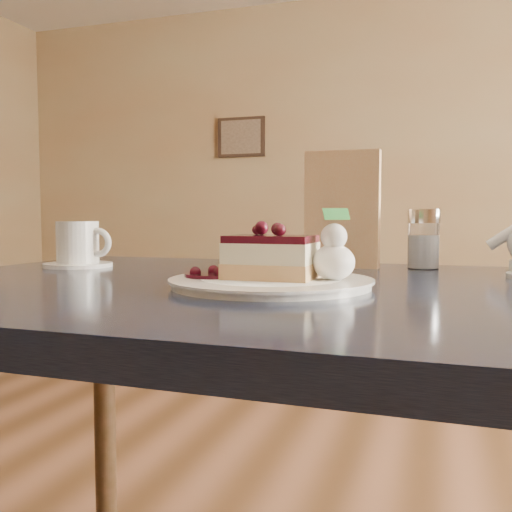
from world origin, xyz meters
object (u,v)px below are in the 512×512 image
(cheesecake_slice, at_px, (271,258))
(dessert_plate, at_px, (271,283))
(main_table, at_px, (281,336))
(coffee_set, at_px, (79,246))

(cheesecake_slice, bearing_deg, dessert_plate, -88.68)
(cheesecake_slice, bearing_deg, main_table, 90.00)
(main_table, distance_m, cheesecake_slice, 0.14)
(main_table, height_order, dessert_plate, dessert_plate)
(main_table, bearing_deg, dessert_plate, -90.00)
(main_table, xyz_separation_m, dessert_plate, (-0.00, -0.05, 0.09))
(main_table, xyz_separation_m, cheesecake_slice, (-0.00, -0.05, 0.13))
(dessert_plate, height_order, coffee_set, coffee_set)
(dessert_plate, xyz_separation_m, coffee_set, (-0.47, 0.20, 0.04))
(cheesecake_slice, xyz_separation_m, coffee_set, (-0.47, 0.20, -0.00))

